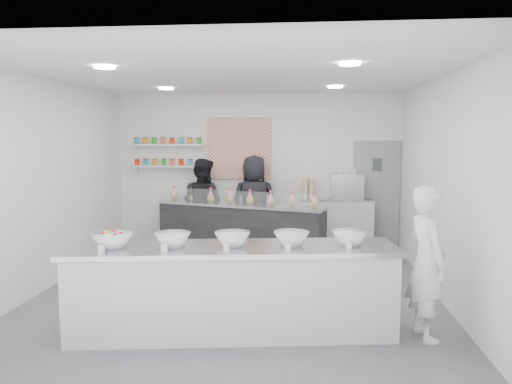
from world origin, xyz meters
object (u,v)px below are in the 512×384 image
(back_bar, at_px, (240,230))
(staff_right, at_px, (254,204))
(espresso_ledge, at_px, (337,225))
(espresso_machine, at_px, (347,187))
(staff_left, at_px, (202,205))
(prep_counter, at_px, (233,290))
(woman_prep, at_px, (427,263))

(back_bar, height_order, staff_right, staff_right)
(espresso_ledge, distance_m, espresso_machine, 0.75)
(espresso_machine, relative_size, staff_right, 0.33)
(back_bar, bearing_deg, staff_left, 168.49)
(back_bar, bearing_deg, espresso_ledge, 37.02)
(prep_counter, height_order, back_bar, prep_counter)
(espresso_ledge, height_order, staff_right, staff_right)
(woman_prep, xyz_separation_m, staff_left, (-3.25, 3.91, 0.05))
(prep_counter, relative_size, espresso_ledge, 2.68)
(back_bar, relative_size, staff_left, 1.78)
(prep_counter, height_order, woman_prep, woman_prep)
(prep_counter, relative_size, staff_left, 2.05)
(espresso_ledge, bearing_deg, back_bar, -160.88)
(prep_counter, height_order, staff_right, staff_right)
(back_bar, bearing_deg, espresso_machine, 35.46)
(espresso_ledge, bearing_deg, woman_prep, -80.43)
(woman_prep, height_order, staff_right, staff_right)
(prep_counter, xyz_separation_m, staff_left, (-1.15, 3.99, 0.39))
(espresso_ledge, relative_size, espresso_machine, 2.25)
(staff_left, bearing_deg, staff_right, -157.60)
(woman_prep, bearing_deg, espresso_machine, -5.18)
(espresso_machine, xyz_separation_m, woman_prep, (0.52, -4.09, -0.40))
(staff_left, bearing_deg, prep_counter, 128.55)
(espresso_machine, relative_size, staff_left, 0.34)
(espresso_machine, xyz_separation_m, staff_right, (-1.74, -0.18, -0.32))
(espresso_ledge, height_order, woman_prep, woman_prep)
(espresso_ledge, distance_m, staff_left, 2.60)
(staff_right, bearing_deg, prep_counter, 91.67)
(prep_counter, relative_size, espresso_machine, 6.02)
(staff_right, bearing_deg, staff_left, -0.61)
(staff_left, xyz_separation_m, staff_right, (1.00, 0.00, 0.03))
(prep_counter, distance_m, staff_right, 4.01)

